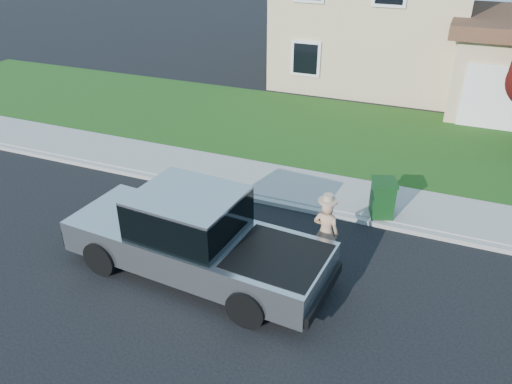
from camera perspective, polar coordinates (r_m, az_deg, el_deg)
ground at (r=11.34m, az=-3.11°, el=-8.24°), size 80.00×80.00×0.00m
curb at (r=13.28m, az=6.16°, el=-2.03°), size 40.00×0.20×0.12m
sidewalk at (r=14.20m, az=7.47°, el=0.12°), size 40.00×2.00×0.15m
lawn at (r=18.21m, az=11.37°, el=6.32°), size 40.00×7.00×0.10m
house at (r=24.93m, az=16.97°, el=19.15°), size 14.00×11.30×6.85m
pickup_truck at (r=10.66m, az=-6.99°, el=-5.21°), size 5.99×2.48×1.93m
woman at (r=11.03m, az=7.97°, el=-4.47°), size 0.60×0.42×1.74m
trash_bin at (r=12.99m, az=14.27°, el=-0.63°), size 0.77×0.83×0.96m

